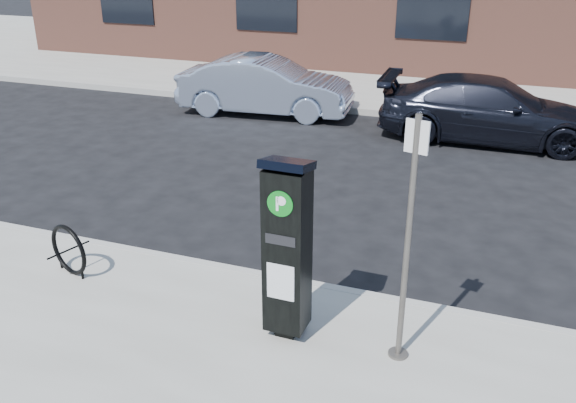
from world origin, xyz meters
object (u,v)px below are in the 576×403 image
at_px(car_silver, 265,86).
at_px(car_dark, 490,110).
at_px(sign_pole, 407,246).
at_px(bike_rack, 69,250).
at_px(parking_kiosk, 287,248).

xyz_separation_m(car_silver, car_dark, (5.13, -0.35, -0.02)).
xyz_separation_m(sign_pole, car_silver, (-4.80, 8.31, -0.68)).
bearing_deg(bike_rack, car_silver, 112.32).
relative_size(bike_rack, car_dark, 0.14).
distance_m(parking_kiosk, sign_pole, 1.17).
bearing_deg(sign_pole, bike_rack, -168.01).
distance_m(parking_kiosk, car_silver, 9.12).
bearing_deg(sign_pole, car_dark, 102.39).
bearing_deg(parking_kiosk, bike_rack, 176.44).
bearing_deg(sign_pole, parking_kiosk, -163.48).
bearing_deg(bike_rack, parking_kiosk, 12.37).
relative_size(parking_kiosk, car_dark, 0.43).
bearing_deg(parking_kiosk, car_dark, 80.53).
relative_size(car_silver, car_dark, 0.91).
xyz_separation_m(parking_kiosk, car_dark, (1.49, 8.00, -0.49)).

